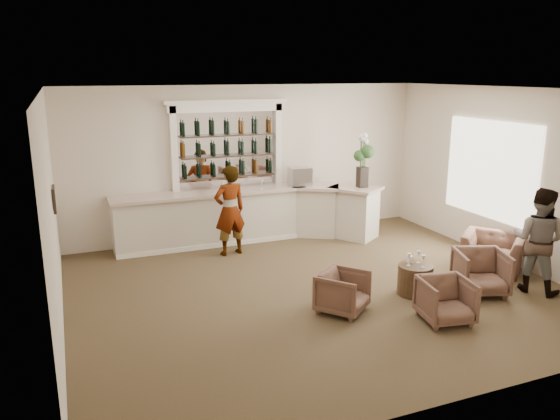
% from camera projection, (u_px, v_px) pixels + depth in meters
% --- Properties ---
extents(ground, '(8.00, 8.00, 0.00)m').
position_uv_depth(ground, '(317.00, 289.00, 9.21)').
color(ground, brown).
rests_on(ground, ground).
extents(room_shell, '(8.04, 7.02, 3.32)m').
position_uv_depth(room_shell, '(310.00, 145.00, 9.33)').
color(room_shell, beige).
rests_on(room_shell, ground).
extents(bar_counter, '(5.72, 1.80, 1.14)m').
position_uv_depth(bar_counter, '(250.00, 215.00, 11.71)').
color(bar_counter, beige).
rests_on(bar_counter, ground).
extents(back_bar_alcove, '(2.64, 0.25, 3.00)m').
position_uv_depth(back_bar_alcove, '(228.00, 146.00, 11.60)').
color(back_bar_alcove, white).
rests_on(back_bar_alcove, ground).
extents(cocktail_table, '(0.57, 0.57, 0.50)m').
position_uv_depth(cocktail_table, '(415.00, 280.00, 8.96)').
color(cocktail_table, '#48341F').
rests_on(cocktail_table, ground).
extents(sommelier, '(0.72, 0.53, 1.81)m').
position_uv_depth(sommelier, '(230.00, 211.00, 10.77)').
color(sommelier, gray).
rests_on(sommelier, ground).
extents(guest, '(1.00, 1.07, 1.76)m').
position_uv_depth(guest, '(538.00, 240.00, 8.95)').
color(guest, gray).
rests_on(guest, ground).
extents(armchair_left, '(0.97, 0.97, 0.64)m').
position_uv_depth(armchair_left, '(343.00, 292.00, 8.28)').
color(armchair_left, brown).
rests_on(armchair_left, ground).
extents(armchair_center, '(0.81, 0.83, 0.66)m').
position_uv_depth(armchair_center, '(446.00, 300.00, 7.96)').
color(armchair_center, brown).
rests_on(armchair_center, ground).
extents(armchair_right, '(1.01, 1.02, 0.73)m').
position_uv_depth(armchair_right, '(481.00, 272.00, 8.97)').
color(armchair_right, brown).
rests_on(armchair_right, ground).
extents(armchair_far, '(1.37, 1.38, 0.68)m').
position_uv_depth(armchair_far, '(493.00, 252.00, 10.03)').
color(armchair_far, brown).
rests_on(armchair_far, ground).
extents(espresso_machine, '(0.49, 0.42, 0.40)m').
position_uv_depth(espresso_machine, '(300.00, 176.00, 11.95)').
color(espresso_machine, '#BBBBC0').
rests_on(espresso_machine, bar_counter).
extents(flower_vase, '(0.31, 0.31, 1.17)m').
position_uv_depth(flower_vase, '(363.00, 157.00, 11.63)').
color(flower_vase, black).
rests_on(flower_vase, bar_counter).
extents(wine_glass_bar_left, '(0.07, 0.07, 0.21)m').
position_uv_depth(wine_glass_bar_left, '(262.00, 184.00, 11.58)').
color(wine_glass_bar_left, white).
rests_on(wine_glass_bar_left, bar_counter).
extents(wine_glass_bar_right, '(0.07, 0.07, 0.21)m').
position_uv_depth(wine_glass_bar_right, '(223.00, 186.00, 11.36)').
color(wine_glass_bar_right, white).
rests_on(wine_glass_bar_right, bar_counter).
extents(wine_glass_tbl_a, '(0.07, 0.07, 0.21)m').
position_uv_depth(wine_glass_tbl_a, '(409.00, 260.00, 8.85)').
color(wine_glass_tbl_a, white).
rests_on(wine_glass_tbl_a, cocktail_table).
extents(wine_glass_tbl_b, '(0.07, 0.07, 0.21)m').
position_uv_depth(wine_glass_tbl_b, '(418.00, 257.00, 8.98)').
color(wine_glass_tbl_b, white).
rests_on(wine_glass_tbl_b, cocktail_table).
extents(wine_glass_tbl_c, '(0.07, 0.07, 0.21)m').
position_uv_depth(wine_glass_tbl_c, '(423.00, 261.00, 8.77)').
color(wine_glass_tbl_c, white).
rests_on(wine_glass_tbl_c, cocktail_table).
extents(napkin_holder, '(0.08, 0.08, 0.12)m').
position_uv_depth(napkin_holder, '(410.00, 259.00, 9.00)').
color(napkin_holder, white).
rests_on(napkin_holder, cocktail_table).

